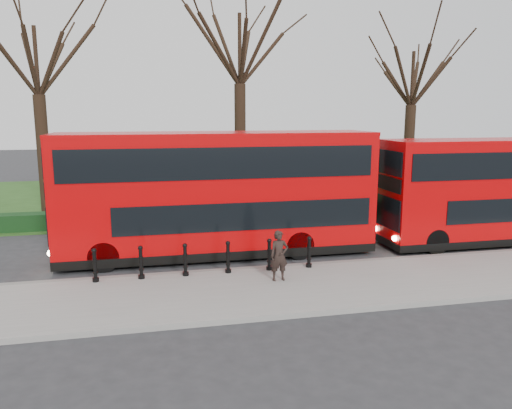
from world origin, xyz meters
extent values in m
plane|color=#28282B|center=(0.00, 0.00, 0.00)|extent=(120.00, 120.00, 0.00)
cube|color=gray|center=(0.00, -3.00, 0.07)|extent=(60.00, 4.00, 0.15)
cube|color=slate|center=(0.00, -1.00, 0.07)|extent=(60.00, 0.25, 0.16)
cube|color=#244416|center=(0.00, 15.00, 0.03)|extent=(60.00, 18.00, 0.06)
cube|color=black|center=(0.00, 6.80, 0.40)|extent=(60.00, 0.90, 0.80)
cube|color=yellow|center=(0.00, -0.70, 0.01)|extent=(60.00, 0.10, 0.01)
cube|color=yellow|center=(0.00, -0.50, 0.01)|extent=(60.00, 0.10, 0.01)
cylinder|color=black|center=(-8.00, 10.00, 3.05)|extent=(0.60, 0.60, 6.10)
cylinder|color=black|center=(2.00, 10.00, 3.36)|extent=(0.60, 0.60, 6.73)
cylinder|color=black|center=(12.00, 10.00, 2.83)|extent=(0.60, 0.60, 5.65)
cylinder|color=black|center=(-4.63, -1.35, 0.65)|extent=(0.15, 0.15, 1.00)
cylinder|color=black|center=(-3.26, -1.35, 0.65)|extent=(0.15, 0.15, 1.00)
cylinder|color=black|center=(-1.90, -1.35, 0.65)|extent=(0.15, 0.15, 1.00)
cylinder|color=black|center=(-0.53, -1.35, 0.65)|extent=(0.15, 0.15, 1.00)
cylinder|color=black|center=(0.84, -1.35, 0.65)|extent=(0.15, 0.15, 1.00)
cylinder|color=black|center=(2.20, -1.35, 0.65)|extent=(0.15, 0.15, 1.00)
cube|color=#B50305|center=(-0.47, 1.22, 2.45)|extent=(11.34, 2.58, 4.18)
cube|color=black|center=(-0.47, 1.22, 0.31)|extent=(11.36, 2.60, 0.31)
cube|color=black|center=(0.35, -0.08, 1.70)|extent=(9.07, 0.04, 0.98)
cube|color=black|center=(-0.47, -0.08, 3.56)|extent=(10.72, 0.04, 1.08)
cube|color=black|center=(-6.16, 1.22, 2.78)|extent=(0.06, 2.27, 0.57)
cylinder|color=black|center=(-4.49, 0.09, 0.52)|extent=(1.03, 0.31, 1.03)
cylinder|color=black|center=(-4.49, 2.36, 0.52)|extent=(1.03, 0.31, 1.03)
cylinder|color=black|center=(2.31, 0.09, 0.52)|extent=(1.03, 0.31, 1.03)
cylinder|color=black|center=(2.31, 2.36, 0.52)|extent=(1.03, 0.31, 1.03)
cube|color=#B50305|center=(11.25, 0.71, 2.27)|extent=(10.49, 2.38, 3.86)
cube|color=black|center=(11.25, 0.71, 0.29)|extent=(10.51, 2.40, 0.29)
cube|color=black|center=(5.98, 0.71, 2.58)|extent=(0.06, 2.10, 0.52)
cylinder|color=black|center=(7.53, -0.34, 0.48)|extent=(0.95, 0.29, 0.95)
cylinder|color=black|center=(7.53, 1.75, 0.48)|extent=(0.95, 0.29, 0.95)
imported|color=black|center=(0.89, -2.41, 0.93)|extent=(0.58, 0.39, 1.56)
camera|label=1|loc=(-2.95, -16.62, 5.25)|focal=35.00mm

